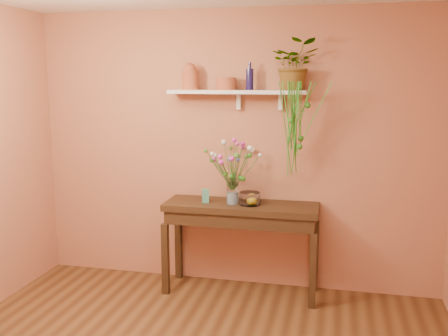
% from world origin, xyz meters
% --- Properties ---
extents(room, '(4.04, 4.04, 2.70)m').
position_xyz_m(room, '(0.00, 0.00, 1.35)').
color(room, brown).
rests_on(room, ground).
extents(sideboard, '(1.45, 0.47, 0.88)m').
position_xyz_m(sideboard, '(0.12, 1.75, 0.75)').
color(sideboard, '#382517').
rests_on(sideboard, ground).
extents(wall_shelf, '(1.30, 0.24, 0.19)m').
position_xyz_m(wall_shelf, '(0.06, 1.87, 1.92)').
color(wall_shelf, white).
rests_on(wall_shelf, room).
extents(terracotta_jug, '(0.20, 0.20, 0.25)m').
position_xyz_m(terracotta_jug, '(-0.40, 1.86, 2.06)').
color(terracotta_jug, '#B35D33').
rests_on(terracotta_jug, wall_shelf).
extents(terracotta_pot, '(0.25, 0.25, 0.12)m').
position_xyz_m(terracotta_pot, '(-0.06, 1.88, 2.00)').
color(terracotta_pot, '#B35D33').
rests_on(terracotta_pot, wall_shelf).
extents(blue_bottle, '(0.07, 0.07, 0.25)m').
position_xyz_m(blue_bottle, '(0.17, 1.87, 2.04)').
color(blue_bottle, '#181240').
rests_on(blue_bottle, wall_shelf).
extents(spider_plant, '(0.45, 0.40, 0.46)m').
position_xyz_m(spider_plant, '(0.58, 1.88, 2.17)').
color(spider_plant, '#2B7019').
rests_on(spider_plant, wall_shelf).
extents(plant_fronds, '(0.47, 0.36, 0.88)m').
position_xyz_m(plant_fronds, '(0.63, 1.72, 1.65)').
color(plant_fronds, '#2B7019').
rests_on(plant_fronds, wall_shelf).
extents(glass_vase, '(0.11, 0.11, 0.23)m').
position_xyz_m(glass_vase, '(0.04, 1.73, 0.98)').
color(glass_vase, white).
rests_on(glass_vase, sideboard).
extents(bouquet, '(0.52, 0.50, 0.51)m').
position_xyz_m(bouquet, '(0.05, 1.73, 1.30)').
color(bouquet, '#386B28').
rests_on(bouquet, glass_vase).
extents(glass_bowl, '(0.19, 0.19, 0.12)m').
position_xyz_m(glass_bowl, '(0.21, 1.73, 0.93)').
color(glass_bowl, white).
rests_on(glass_bowl, sideboard).
extents(lemon, '(0.07, 0.07, 0.07)m').
position_xyz_m(lemon, '(0.23, 1.71, 0.92)').
color(lemon, yellow).
rests_on(lemon, glass_bowl).
extents(carton, '(0.08, 0.07, 0.13)m').
position_xyz_m(carton, '(-0.22, 1.71, 0.94)').
color(carton, teal).
rests_on(carton, sideboard).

